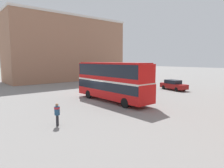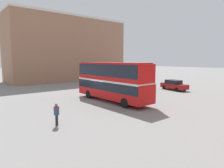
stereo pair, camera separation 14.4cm
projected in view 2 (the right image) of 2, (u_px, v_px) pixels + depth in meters
The scene contains 6 objects.
ground_plane at pixel (101, 100), 24.71m from camera, with size 240.00×240.00×0.00m, color gray.
building_row_left at pixel (68, 49), 49.59m from camera, with size 9.89×28.70×15.30m.
double_decker_bus at pixel (112, 79), 23.81m from camera, with size 11.07×2.65×4.65m.
pedestrian_foreground at pixel (56, 112), 15.04m from camera, with size 0.59×0.59×1.72m.
parked_car_kerb_near at pixel (117, 82), 38.75m from camera, with size 4.56×2.81×1.60m.
parked_car_kerb_far at pixel (174, 85), 33.14m from camera, with size 4.96×2.77×1.66m.
Camera 2 is at (19.58, -14.44, 4.94)m, focal length 32.00 mm.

